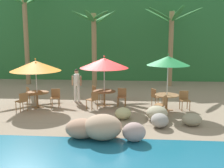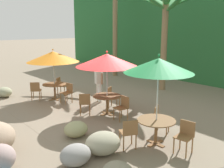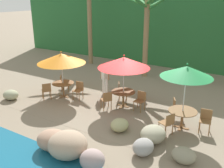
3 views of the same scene
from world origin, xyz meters
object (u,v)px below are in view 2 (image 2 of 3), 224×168
Objects in this scene: dining_table_orange at (55,87)px; chair_orange_seaward at (68,91)px; umbrella_orange at (53,57)px; chair_orange_left at (36,90)px; umbrella_red at (107,60)px; chair_red_inland at (112,96)px; chair_green_left at (129,132)px; waiter_in_white at (99,80)px; chair_red_left at (85,102)px; chair_red_seaward at (123,106)px; chair_green_inland at (160,117)px; chair_green_seaward at (185,134)px; palm_tree_nearest at (115,11)px; umbrella_green at (159,66)px; dining_table_green at (156,124)px; palm_tree_second at (165,25)px; dining_table_red at (107,99)px; chair_orange_inland at (61,85)px.

chair_orange_seaward reaches higher than dining_table_orange.
chair_orange_left is (-0.43, -0.74, -1.49)m from umbrella_orange.
chair_orange_seaward is at bearing -171.20° from umbrella_red.
chair_red_inland is 1.00× the size of chair_green_left.
waiter_in_white is at bearing 152.44° from chair_green_left.
chair_red_seaward is at bearing 30.54° from chair_red_left.
chair_orange_seaward is at bearing -174.25° from chair_green_inland.
chair_green_seaward is at bearing -0.27° from chair_orange_seaward.
umbrella_green is at bearing -34.74° from palm_tree_nearest.
chair_red_left is 3.38m from dining_table_green.
chair_orange_seaward is at bearing 179.73° from chair_green_seaward.
umbrella_orange is 6.11m from umbrella_green.
chair_green_left is at bearing -27.56° from waiter_in_white.
dining_table_green is at bearing -52.74° from palm_tree_second.
umbrella_red is 2.83× the size of chair_green_seaward.
chair_red_inland is at bearing 92.84° from chair_red_left.
palm_tree_nearest reaches higher than dining_table_green.
chair_red_inland reaches higher than dining_table_green.
chair_red_left is 9.19m from palm_tree_nearest.
umbrella_red reaches higher than waiter_in_white.
chair_orange_left is 0.79× the size of dining_table_red.
umbrella_green is (2.94, -0.60, 1.68)m from dining_table_red.
umbrella_orange is 0.37× the size of palm_tree_nearest.
chair_green_seaward is at bearing -3.57° from chair_orange_inland.
chair_red_left is (0.07, -1.42, 0.00)m from chair_red_inland.
chair_green_inland is (2.48, 0.12, -1.59)m from umbrella_red.
dining_table_green is (3.45, -1.28, 0.10)m from chair_red_inland.
chair_green_seaward reaches higher than dining_table_red.
dining_table_green is at bearing -20.38° from chair_red_inland.
chair_orange_inland and chair_red_seaward have the same top height.
chair_red_inland is 0.18× the size of palm_tree_second.
chair_green_left is at bearing -1.00° from chair_orange_left.
chair_red_seaward is 5.93m from palm_tree_second.
dining_table_red is 3.79m from chair_green_seaward.
umbrella_green is (2.09, -0.63, 1.78)m from chair_red_seaward.
dining_table_orange is at bearing -170.09° from dining_table_red.
waiter_in_white is at bearing 167.57° from chair_green_seaward.
palm_tree_second is (1.17, 5.15, 2.92)m from chair_orange_seaward.
chair_green_left is at bearing -38.48° from chair_red_seaward.
chair_green_inland is at bearing -10.66° from chair_red_inland.
umbrella_orange is 2.71× the size of chair_red_left.
umbrella_green is (6.10, -0.04, 0.29)m from umbrella_orange.
chair_red_left is at bearing -177.68° from dining_table_green.
chair_green_seaward is (6.93, 0.16, -1.49)m from umbrella_orange.
dining_table_orange is at bearing -171.73° from chair_red_seaward.
dining_table_red is (3.59, 1.29, 0.10)m from chair_orange_left.
chair_red_left is (2.72, -0.18, -1.49)m from umbrella_orange.
dining_table_orange is (0.00, -0.00, -1.39)m from umbrella_orange.
chair_green_seaward is (4.28, -1.07, 0.00)m from chair_red_inland.
umbrella_green is 3.01× the size of chair_green_inland.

